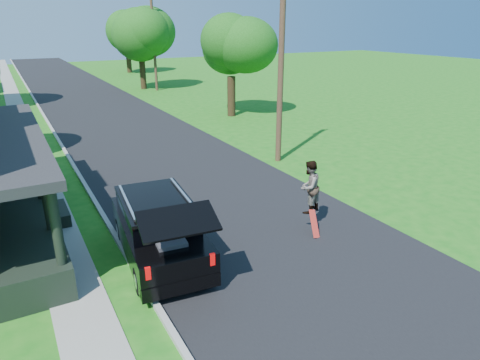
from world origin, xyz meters
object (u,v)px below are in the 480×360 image
skateboarder (309,187)px  tree_right_near (230,47)px  black_suv (159,229)px  utility_pole_near (281,63)px

skateboarder → tree_right_near: (6.08, 16.84, 3.29)m
black_suv → skateboarder: size_ratio=3.01×
black_suv → tree_right_near: bearing=62.1°
black_suv → skateboarder: (4.77, -0.52, 0.53)m
tree_right_near → utility_pole_near: 10.80m
tree_right_near → utility_pole_near: utility_pole_near is taller
utility_pole_near → tree_right_near: bearing=55.2°
tree_right_near → skateboarder: bearing=-109.8°
skateboarder → tree_right_near: size_ratio=0.23×
black_suv → utility_pole_near: bearing=42.4°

